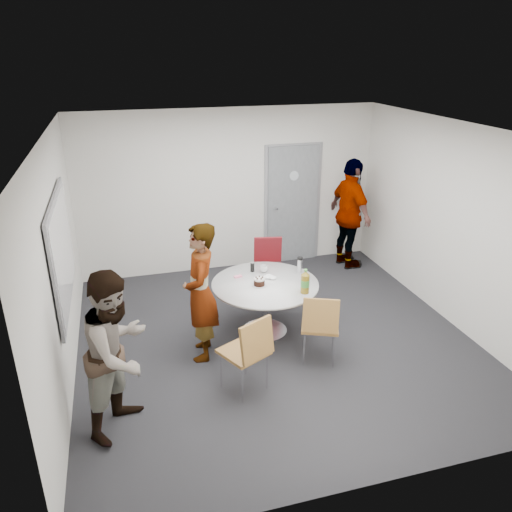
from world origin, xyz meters
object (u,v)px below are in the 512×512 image
object	(u,v)px
whiteboard	(62,251)
person_left	(118,352)
table	(267,290)
chair_near_left	(249,348)
chair_near_right	(320,322)
chair_far	(268,262)
door	(292,205)
person_right	(350,214)
person_main	(201,293)

from	to	relation	value
whiteboard	person_left	world-z (taller)	whiteboard
table	chair_near_left	size ratio (longest dim) A/B	1.48
chair_near_right	chair_far	size ratio (longest dim) A/B	0.99
door	table	distance (m)	2.57
chair_near_right	chair_far	distance (m)	1.87
chair_near_left	door	bearing A→B (deg)	36.99
whiteboard	table	bearing A→B (deg)	0.32
chair_near_left	person_left	bearing A→B (deg)	158.99
person_right	chair_far	bearing A→B (deg)	106.26
whiteboard	chair_far	xyz separation A→B (m)	(2.75, 1.04, -0.88)
person_right	door	bearing A→B (deg)	51.00
chair_near_left	chair_near_right	size ratio (longest dim) A/B	1.03
person_left	person_right	bearing A→B (deg)	-15.53
whiteboard	chair_near_right	size ratio (longest dim) A/B	2.08
whiteboard	person_main	distance (m)	1.63
door	person_left	distance (m)	4.70
chair_far	chair_near_left	bearing A→B (deg)	79.92
door	person_right	xyz separation A→B (m)	(0.85, -0.53, -0.08)
chair_near_left	chair_far	distance (m)	2.37
chair_near_right	person_left	world-z (taller)	person_left
person_main	chair_far	bearing A→B (deg)	146.72
table	person_right	distance (m)	2.66
person_left	chair_near_left	bearing A→B (deg)	-47.85
person_main	person_left	xyz separation A→B (m)	(-0.98, -1.01, -0.01)
table	chair_near_left	distance (m)	1.30
whiteboard	chair_far	world-z (taller)	whiteboard
person_left	person_right	size ratio (longest dim) A/B	0.90
person_main	person_right	bearing A→B (deg)	135.12
door	chair_near_right	xyz separation A→B (m)	(-0.75, -3.12, -0.47)
whiteboard	chair_far	size ratio (longest dim) A/B	2.05
chair_far	person_left	distance (m)	3.24
person_main	whiteboard	bearing A→B (deg)	-90.52
table	person_right	size ratio (longest dim) A/B	0.74
door	table	world-z (taller)	door
chair_near_left	person_right	world-z (taller)	person_right
chair_far	person_right	world-z (taller)	person_right
door	chair_far	distance (m)	1.56
whiteboard	person_main	world-z (taller)	whiteboard
chair_near_right	person_left	bearing A→B (deg)	-145.59
whiteboard	table	distance (m)	2.55
chair_far	person_main	world-z (taller)	person_main
whiteboard	person_left	distance (m)	1.52
table	person_right	world-z (taller)	person_right
chair_near_right	chair_near_left	bearing A→B (deg)	-138.12
person_main	door	bearing A→B (deg)	151.38
door	chair_near_right	distance (m)	3.24
whiteboard	table	size ratio (longest dim) A/B	1.36
chair_far	person_left	size ratio (longest dim) A/B	0.54
chair_far	door	bearing A→B (deg)	-111.22
chair_near_right	chair_far	world-z (taller)	chair_far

